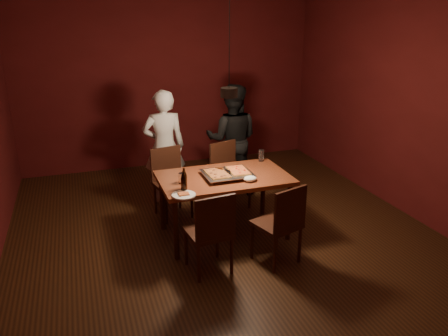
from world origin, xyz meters
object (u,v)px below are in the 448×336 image
object	(u,v)px
beer_bottle_b	(184,179)
plate_slice	(184,195)
chair_far_left	(170,176)
diner_white	(164,147)
chair_far_right	(227,169)
pendant_lamp	(229,92)
chair_near_right	(282,218)
pizza_tray	(227,175)
beer_bottle_a	(184,181)
diner_dark	(232,139)
dining_table	(224,182)
chair_near_left	(211,226)

from	to	relation	value
beer_bottle_b	plate_slice	distance (m)	0.21
chair_far_left	diner_white	size ratio (longest dim) A/B	0.31
chair_far_right	beer_bottle_b	xyz separation A→B (m)	(-0.85, -1.02, 0.33)
pendant_lamp	chair_near_right	bearing A→B (deg)	-60.78
chair_far_right	pizza_tray	bearing A→B (deg)	52.55
chair_far_left	pendant_lamp	world-z (taller)	pendant_lamp
beer_bottle_a	pendant_lamp	xyz separation A→B (m)	(0.55, 0.12, 0.90)
diner_dark	chair_far_left	bearing A→B (deg)	49.24
diner_white	pendant_lamp	bearing A→B (deg)	111.35
plate_slice	dining_table	bearing A→B (deg)	35.06
chair_far_left	pendant_lamp	xyz separation A→B (m)	(0.48, -0.96, 1.22)
diner_dark	chair_near_left	bearing A→B (deg)	89.22
chair_far_right	diner_white	distance (m)	0.93
diner_dark	pendant_lamp	xyz separation A→B (m)	(-0.56, -1.44, 0.96)
chair_near_right	diner_white	size ratio (longest dim) A/B	0.33
beer_bottle_a	pendant_lamp	bearing A→B (deg)	12.64
pizza_tray	diner_dark	bearing A→B (deg)	62.33
chair_far_left	chair_near_right	distance (m)	1.81
plate_slice	diner_white	world-z (taller)	diner_white
dining_table	plate_slice	bearing A→B (deg)	-144.94
chair_far_right	diner_white	xyz separation A→B (m)	(-0.76, 0.46, 0.25)
chair_far_left	chair_near_left	xyz separation A→B (m)	(0.09, -1.54, 0.00)
chair_near_left	diner_dark	bearing A→B (deg)	58.70
chair_far_left	chair_far_right	world-z (taller)	same
pizza_tray	beer_bottle_b	size ratio (longest dim) A/B	2.34
chair_far_right	chair_near_right	distance (m)	1.61
chair_near_left	diner_dark	distance (m)	2.25
diner_dark	pendant_lamp	distance (m)	1.82
chair_far_left	chair_near_left	bearing A→B (deg)	81.38
beer_bottle_b	pizza_tray	bearing A→B (deg)	19.82
pizza_tray	pendant_lamp	size ratio (longest dim) A/B	0.50
beer_bottle_b	diner_white	world-z (taller)	diner_white
plate_slice	beer_bottle_a	bearing A→B (deg)	74.36
chair_far_right	pendant_lamp	bearing A→B (deg)	53.52
diner_white	diner_dark	world-z (taller)	diner_dark
chair_far_left	chair_far_right	xyz separation A→B (m)	(0.80, 0.00, 0.00)
pizza_tray	diner_dark	xyz separation A→B (m)	(0.53, 1.29, 0.03)
beer_bottle_b	diner_dark	bearing A→B (deg)	53.96
pendant_lamp	beer_bottle_a	bearing A→B (deg)	-167.36
pizza_tray	beer_bottle_b	distance (m)	0.60
beer_bottle_b	pendant_lamp	bearing A→B (deg)	6.21
chair_far_right	diner_white	bearing A→B (deg)	-49.00
beer_bottle_b	plate_slice	xyz separation A→B (m)	(-0.05, -0.18, -0.11)
chair_near_left	beer_bottle_b	xyz separation A→B (m)	(-0.14, 0.53, 0.33)
chair_far_right	chair_far_left	bearing A→B (deg)	-17.65
pizza_tray	dining_table	bearing A→B (deg)	129.13
beer_bottle_a	chair_far_right	bearing A→B (deg)	51.23
pendant_lamp	dining_table	bearing A→B (deg)	88.85
chair_near_left	plate_slice	bearing A→B (deg)	111.92
chair_far_right	chair_near_left	bearing A→B (deg)	47.34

